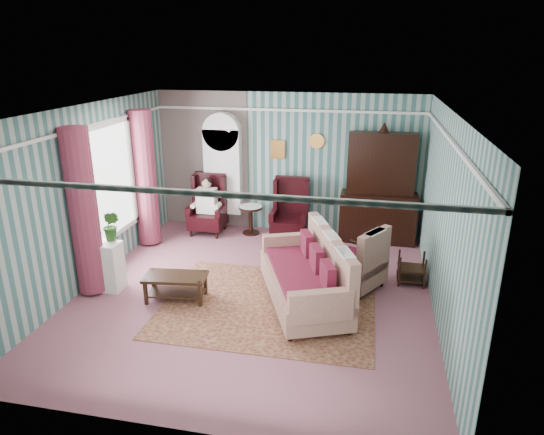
% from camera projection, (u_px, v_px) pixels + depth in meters
% --- Properties ---
extents(floor, '(6.00, 6.00, 0.00)m').
position_uv_depth(floor, '(254.00, 294.00, 7.75)').
color(floor, '#925461').
rests_on(floor, ground).
extents(room_shell, '(5.53, 6.02, 2.91)m').
position_uv_depth(room_shell, '(216.00, 167.00, 7.37)').
color(room_shell, '#36635F').
rests_on(room_shell, ground).
extents(bookcase, '(0.80, 0.28, 2.24)m').
position_uv_depth(bookcase, '(223.00, 178.00, 10.27)').
color(bookcase, silver).
rests_on(bookcase, floor).
extents(dresser_hutch, '(1.50, 0.56, 2.36)m').
position_uv_depth(dresser_hutch, '(380.00, 185.00, 9.51)').
color(dresser_hutch, black).
rests_on(dresser_hutch, floor).
extents(wingback_left, '(0.76, 0.80, 1.25)m').
position_uv_depth(wingback_left, '(207.00, 205.00, 10.12)').
color(wingback_left, black).
rests_on(wingback_left, floor).
extents(wingback_right, '(0.76, 0.80, 1.25)m').
position_uv_depth(wingback_right, '(290.00, 210.00, 9.78)').
color(wingback_right, black).
rests_on(wingback_right, floor).
extents(seated_woman, '(0.44, 0.40, 1.18)m').
position_uv_depth(seated_woman, '(207.00, 206.00, 10.13)').
color(seated_woman, white).
rests_on(seated_woman, floor).
extents(round_side_table, '(0.50, 0.50, 0.60)m').
position_uv_depth(round_side_table, '(251.00, 220.00, 10.19)').
color(round_side_table, black).
rests_on(round_side_table, floor).
extents(nest_table, '(0.45, 0.38, 0.54)m').
position_uv_depth(nest_table, '(411.00, 268.00, 8.02)').
color(nest_table, black).
rests_on(nest_table, floor).
extents(plant_stand, '(0.55, 0.35, 0.80)m').
position_uv_depth(plant_stand, '(105.00, 266.00, 7.80)').
color(plant_stand, white).
rests_on(plant_stand, floor).
extents(rug, '(3.20, 2.60, 0.01)m').
position_uv_depth(rug, '(269.00, 305.00, 7.42)').
color(rug, '#4A181F').
rests_on(rug, floor).
extents(sofa, '(1.86, 2.47, 0.90)m').
position_uv_depth(sofa, '(303.00, 276.00, 7.33)').
color(sofa, beige).
rests_on(sofa, floor).
extents(floral_armchair, '(1.11, 1.14, 0.94)m').
position_uv_depth(floral_armchair, '(355.00, 260.00, 7.84)').
color(floral_armchair, beige).
rests_on(floral_armchair, floor).
extents(coffee_table, '(1.01, 0.58, 0.41)m').
position_uv_depth(coffee_table, '(176.00, 287.00, 7.51)').
color(coffee_table, black).
rests_on(coffee_table, floor).
extents(potted_plant_a, '(0.48, 0.45, 0.44)m').
position_uv_depth(potted_plant_a, '(90.00, 233.00, 7.50)').
color(potted_plant_a, '#1A4916').
rests_on(potted_plant_a, plant_stand).
extents(potted_plant_b, '(0.30, 0.25, 0.50)m').
position_uv_depth(potted_plant_b, '(111.00, 226.00, 7.69)').
color(potted_plant_b, '#184D1A').
rests_on(potted_plant_b, plant_stand).
extents(potted_plant_c, '(0.26, 0.26, 0.37)m').
position_uv_depth(potted_plant_c, '(95.00, 231.00, 7.65)').
color(potted_plant_c, '#1E5119').
rests_on(potted_plant_c, plant_stand).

